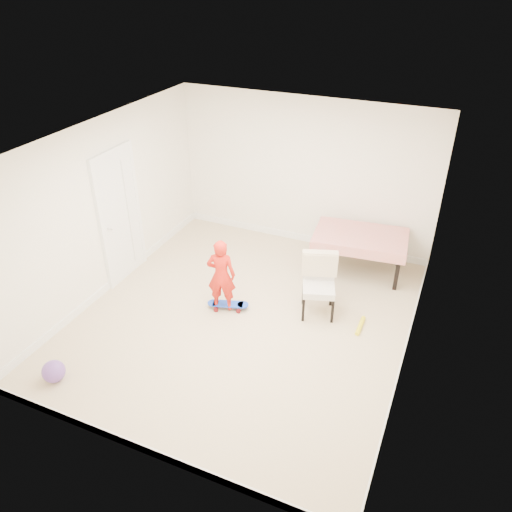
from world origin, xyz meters
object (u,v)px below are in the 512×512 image
at_px(dining_chair, 319,286).
at_px(balloon, 54,371).
at_px(skateboard, 228,306).
at_px(child, 221,277).
at_px(dining_table, 359,253).

bearing_deg(dining_chair, balloon, -153.14).
bearing_deg(skateboard, dining_chair, 1.31).
bearing_deg(balloon, child, 59.52).
bearing_deg(dining_chair, skateboard, -179.43).
bearing_deg(child, dining_chair, -175.51).
height_order(dining_chair, balloon, dining_chair).
height_order(dining_table, dining_chair, dining_chair).
bearing_deg(dining_chair, dining_table, 60.51).
bearing_deg(skateboard, dining_table, 32.27).
xyz_separation_m(skateboard, balloon, (-1.30, -2.15, 0.09)).
relative_size(dining_chair, child, 0.82).
relative_size(dining_table, dining_chair, 1.57).
distance_m(dining_chair, child, 1.39).
bearing_deg(dining_table, dining_chair, -106.96).
distance_m(dining_table, skateboard, 2.35).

